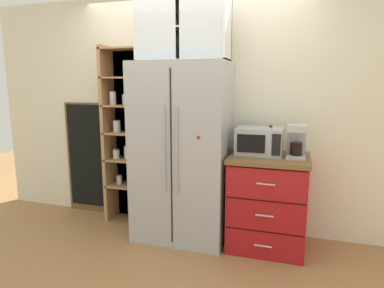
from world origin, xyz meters
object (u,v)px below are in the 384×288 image
Objects in this scene: refrigerator at (183,152)px; chalkboard_menu at (89,158)px; mug_navy at (270,150)px; coffee_maker at (297,141)px; microwave at (259,141)px; bottle_clear at (270,143)px; bottle_cobalt at (270,142)px.

refrigerator is 1.32× the size of chalkboard_menu.
coffee_maker is at bearing -14.78° from mug_navy.
mug_navy is (0.11, 0.02, -0.09)m from microwave.
refrigerator is at bearing -174.08° from mug_navy.
mug_navy is at bearing 88.88° from bottle_clear.
bottle_cobalt is at bearing -7.07° from chalkboard_menu.
mug_navy is 0.08× the size of chalkboard_menu.
chalkboard_menu is (-2.21, 0.27, -0.36)m from bottle_cobalt.
bottle_clear reaches higher than microwave.
chalkboard_menu is (-2.10, 0.24, -0.36)m from microwave.
bottle_cobalt is (0.11, -0.04, 0.00)m from microwave.
chalkboard_menu reaches higher than bottle_cobalt.
bottle_cobalt is at bearing 90.00° from bottle_clear.
microwave is at bearing 137.05° from bottle_clear.
mug_navy is at bearing -5.64° from chalkboard_menu.
refrigerator is at bearing -12.99° from chalkboard_menu.
microwave is 4.14× the size of mug_navy.
coffee_maker is at bearing -6.55° from chalkboard_menu.
bottle_clear is at bearing -42.95° from microwave.
refrigerator is 0.88m from bottle_clear.
coffee_maker is 0.27m from mug_navy.
mug_navy is at bearing 10.85° from microwave.
coffee_maker is at bearing 1.43° from refrigerator.
bottle_cobalt is 0.21× the size of chalkboard_menu.
bottle_clear is (0.00, -0.06, -0.00)m from bottle_cobalt.
microwave is 0.32× the size of chalkboard_menu.
microwave is 1.42× the size of coffee_maker.
refrigerator reaches higher than coffee_maker.
refrigerator is 0.78m from microwave.
bottle_clear is (0.11, -0.10, 0.00)m from microwave.
bottle_clear is at bearing -91.12° from mug_navy.
refrigerator is 6.18× the size of bottle_clear.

